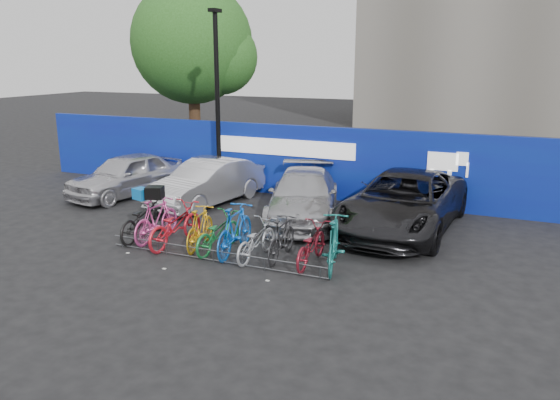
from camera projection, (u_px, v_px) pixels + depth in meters
The scene contains 21 objects.
ground at pixel (226, 254), 13.11m from camera, with size 100.00×100.00×0.00m, color black.
hoarding at pixel (312, 162), 18.14m from camera, with size 22.00×0.18×2.40m.
tree at pixel (197, 46), 23.36m from camera, with size 5.40×5.20×7.80m.
lamppost at pixel (217, 98), 18.31m from camera, with size 0.25×0.50×6.11m.
bike_rack at pixel (213, 255), 12.54m from camera, with size 5.60×0.03×0.30m.
car_0 at pixel (126, 175), 18.46m from camera, with size 1.71×4.25×1.45m, color silver.
car_1 at pixel (208, 182), 17.40m from camera, with size 1.51×4.34×1.43m, color silver.
car_2 at pixel (304, 196), 15.81m from camera, with size 1.94×4.76×1.38m, color #ACACB1.
car_3 at pixel (403, 202), 14.75m from camera, with size 2.61×5.66×1.57m, color black.
bike_0 at pixel (143, 219), 14.12m from camera, with size 0.70×2.00×1.05m, color black.
bike_1 at pixel (156, 219), 13.96m from camera, with size 0.52×1.85×1.11m, color #DE489A.
bike_2 at pixel (175, 225), 13.58m from camera, with size 0.70×2.02×1.06m, color red.
bike_3 at pixel (200, 228), 13.41m from camera, with size 0.48×1.72×1.03m, color gold.
bike_4 at pixel (218, 233), 13.19m from camera, with size 0.62×1.79×0.94m, color #1A7B38.
bike_5 at pixel (235, 230), 12.97m from camera, with size 0.57×2.01×1.21m, color blue.
bike_6 at pixel (256, 240), 12.69m from camera, with size 0.60×1.73×0.91m, color #A5A8AD.
bike_7 at pixel (282, 238), 12.64m from camera, with size 0.48×1.69×1.02m, color #28272A.
bike_8 at pixel (311, 245), 12.33m from camera, with size 0.62×1.78×0.94m, color maroon.
bike_9 at pixel (334, 243), 12.06m from camera, with size 0.56×1.99×1.20m, color #196F69.
cargo_crate at pixel (141, 194), 13.96m from camera, with size 0.40×0.30×0.28m, color #0C67BA.
cargo_topcase at pixel (155, 192), 13.78m from camera, with size 0.42×0.38×0.31m, color black.
Camera 1 is at (6.08, -10.84, 4.56)m, focal length 35.00 mm.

